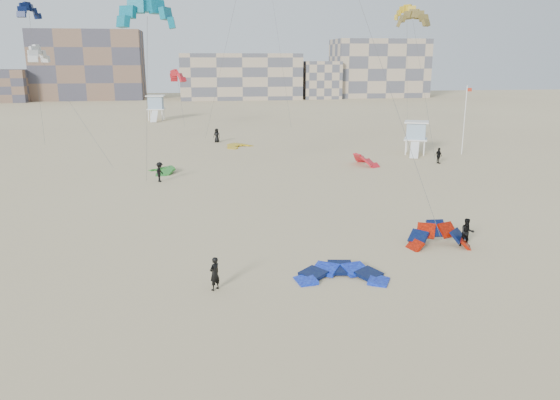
{
  "coord_description": "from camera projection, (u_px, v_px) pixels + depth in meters",
  "views": [
    {
      "loc": [
        -2.6,
        -22.24,
        10.5
      ],
      "look_at": [
        1.79,
        6.0,
        3.12
      ],
      "focal_mm": 35.0,
      "sensor_mm": 36.0,
      "label": 1
    }
  ],
  "objects": [
    {
      "name": "kite_fly_red",
      "position": [
        177.0,
        77.0,
        79.98
      ],
      "size": [
        4.69,
        5.57,
        8.45
      ],
      "rotation": [
        0.0,
        0.0,
        2.03
      ],
      "color": "red",
      "rests_on": "ground"
    },
    {
      "name": "kitesurfer_c",
      "position": [
        160.0,
        172.0,
        48.03
      ],
      "size": [
        0.96,
        1.28,
        1.75
      ],
      "primitive_type": "imported",
      "rotation": [
        0.0,
        0.0,
        1.27
      ],
      "color": "black",
      "rests_on": "ground"
    },
    {
      "name": "kite_ground_red_far",
      "position": [
        366.0,
        165.0,
        55.95
      ],
      "size": [
        4.09,
        3.97,
        3.48
      ],
      "primitive_type": null,
      "rotation": [
        0.69,
        0.0,
        1.71
      ],
      "color": "red",
      "rests_on": "ground"
    },
    {
      "name": "kitesurfer_main",
      "position": [
        215.0,
        274.0,
        25.44
      ],
      "size": [
        0.69,
        0.69,
        1.62
      ],
      "primitive_type": "imported",
      "rotation": [
        0.0,
        0.0,
        3.91
      ],
      "color": "black",
      "rests_on": "ground"
    },
    {
      "name": "condo_fill_right",
      "position": [
        320.0,
        80.0,
        150.25
      ],
      "size": [
        10.0,
        10.0,
        10.0
      ],
      "primitive_type": "cube",
      "color": "tan",
      "rests_on": "ground"
    },
    {
      "name": "kite_fly_teal_a",
      "position": [
        147.0,
        16.0,
        37.38
      ],
      "size": [
        4.73,
        6.04,
        13.7
      ],
      "rotation": [
        0.0,
        0.0,
        0.29
      ],
      "color": "#10779B",
      "rests_on": "ground"
    },
    {
      "name": "flagpole",
      "position": [
        465.0,
        119.0,
        61.23
      ],
      "size": [
        0.63,
        0.1,
        7.72
      ],
      "color": "white",
      "rests_on": "ground"
    },
    {
      "name": "kite_fly_yellow",
      "position": [
        407.0,
        14.0,
        71.47
      ],
      "size": [
        5.27,
        7.26,
        16.28
      ],
      "rotation": [
        0.0,
        0.0,
        -0.81
      ],
      "color": "gold",
      "rests_on": "ground"
    },
    {
      "name": "kite_ground_orange",
      "position": [
        438.0,
        247.0,
        31.53
      ],
      "size": [
        3.7,
        3.74,
        3.53
      ],
      "primitive_type": null,
      "rotation": [
        0.79,
        0.0,
        -0.06
      ],
      "color": "red",
      "rests_on": "ground"
    },
    {
      "name": "ground",
      "position": [
        261.0,
        302.0,
        24.29
      ],
      "size": [
        320.0,
        320.0,
        0.0
      ],
      "primitive_type": "plane",
      "color": "#CCBA89",
      "rests_on": "ground"
    },
    {
      "name": "kite_fly_olive",
      "position": [
        413.0,
        20.0,
        60.95
      ],
      "size": [
        5.04,
        13.69,
        15.24
      ],
      "rotation": [
        0.0,
        0.0,
        -0.65
      ],
      "color": "brown",
      "rests_on": "ground"
    },
    {
      "name": "condo_fill_left",
      "position": [
        5.0,
        86.0,
        138.3
      ],
      "size": [
        12.0,
        10.0,
        8.0
      ],
      "primitive_type": "cube",
      "color": "brown",
      "rests_on": "ground"
    },
    {
      "name": "kitesurfer_d",
      "position": [
        439.0,
        156.0,
        56.5
      ],
      "size": [
        0.59,
        1.03,
        1.66
      ],
      "primitive_type": "imported",
      "rotation": [
        0.0,
        0.0,
        1.77
      ],
      "color": "black",
      "rests_on": "ground"
    },
    {
      "name": "condo_mid",
      "position": [
        240.0,
        76.0,
        148.64
      ],
      "size": [
        32.0,
        16.0,
        12.0
      ],
      "primitive_type": "cube",
      "color": "tan",
      "rests_on": "ground"
    },
    {
      "name": "kite_fly_grey",
      "position": [
        38.0,
        56.0,
        54.76
      ],
      "size": [
        9.69,
        11.41,
        10.97
      ],
      "rotation": [
        0.0,
        0.0,
        1.39
      ],
      "color": "silver",
      "rests_on": "ground"
    },
    {
      "name": "kite_ground_green",
      "position": [
        161.0,
        172.0,
        52.17
      ],
      "size": [
        4.53,
        4.37,
        1.9
      ],
      "primitive_type": null,
      "rotation": [
        0.27,
        0.0,
        -1.27
      ],
      "color": "#20842F",
      "rests_on": "ground"
    },
    {
      "name": "lifeguard_tower_near",
      "position": [
        416.0,
        138.0,
        62.01
      ],
      "size": [
        3.48,
        5.55,
        3.72
      ],
      "rotation": [
        0.0,
        0.0,
        -0.42
      ],
      "color": "white",
      "rests_on": "ground"
    },
    {
      "name": "kite_fly_navy",
      "position": [
        29.0,
        12.0,
        60.84
      ],
      "size": [
        4.12,
        4.24,
        15.71
      ],
      "rotation": [
        0.0,
        0.0,
        1.17
      ],
      "color": "#0A1B3A",
      "rests_on": "ground"
    },
    {
      "name": "kitesurfer_f",
      "position": [
        421.0,
        130.0,
        76.38
      ],
      "size": [
        1.17,
        1.6,
        1.67
      ],
      "primitive_type": "imported",
      "rotation": [
        0.0,
        0.0,
        -1.08
      ],
      "color": "black",
      "rests_on": "ground"
    },
    {
      "name": "condo_west_b",
      "position": [
        89.0,
        65.0,
        145.77
      ],
      "size": [
        28.0,
        14.0,
        18.0
      ],
      "primitive_type": "cube",
      "color": "brown",
      "rests_on": "ground"
    },
    {
      "name": "kite_ground_blue",
      "position": [
        341.0,
        278.0,
        26.96
      ],
      "size": [
        4.77,
        4.95,
        1.45
      ],
      "primitive_type": null,
      "rotation": [
        0.15,
        0.0,
        -0.17
      ],
      "color": "blue",
      "rests_on": "ground"
    },
    {
      "name": "kitesurfer_e",
      "position": [
        217.0,
        135.0,
        70.97
      ],
      "size": [
        1.04,
        0.89,
        1.8
      ],
      "primitive_type": "imported",
      "rotation": [
        0.0,
        0.0,
        -0.43
      ],
      "color": "black",
      "rests_on": "ground"
    },
    {
      "name": "condo_east",
      "position": [
        379.0,
        68.0,
        156.01
      ],
      "size": [
        26.0,
        14.0,
        16.0
      ],
      "primitive_type": "cube",
      "color": "tan",
      "rests_on": "ground"
    },
    {
      "name": "kite_ground_yellow",
      "position": [
        239.0,
        147.0,
        67.32
      ],
      "size": [
        5.0,
        5.01,
        1.25
      ],
      "primitive_type": null,
      "rotation": [
        0.16,
        0.0,
        0.76
      ],
      "color": "gold",
      "rests_on": "ground"
    },
    {
      "name": "kitesurfer_b",
      "position": [
        467.0,
        233.0,
        31.36
      ],
      "size": [
        0.9,
        0.75,
        1.67
      ],
      "primitive_type": "imported",
      "rotation": [
        0.0,
        0.0,
        -0.16
      ],
      "color": "black",
      "rests_on": "ground"
    },
    {
      "name": "lifeguard_tower_far",
      "position": [
        156.0,
        108.0,
        96.4
      ],
      "size": [
        3.3,
        6.08,
        4.37
      ],
      "rotation": [
        0.0,
        0.0,
        -0.07
      ],
      "color": "white",
      "rests_on": "ground"
    }
  ]
}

